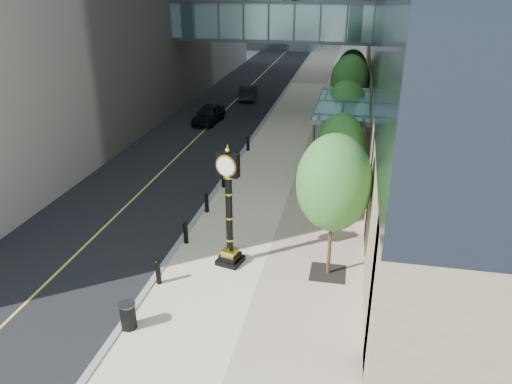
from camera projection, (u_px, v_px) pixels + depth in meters
ground at (220, 309)px, 17.78m from camera, size 320.00×320.00×0.00m
road at (255, 82)px, 54.95m from camera, size 8.00×180.00×0.02m
sidewalk at (327, 85)px, 53.48m from camera, size 8.00×180.00×0.06m
curb at (291, 83)px, 54.20m from camera, size 0.25×180.00×0.07m
skywalk at (273, 17)px, 40.35m from camera, size 17.00×4.20×5.80m
entrance_canopy at (344, 105)px, 28.02m from camera, size 3.00×8.00×4.38m
bollard_row at (216, 191)px, 26.14m from camera, size 0.20×16.20×0.90m
street_trees at (346, 106)px, 29.82m from camera, size 2.79×28.66×5.74m
street_clock at (229, 216)px, 19.64m from camera, size 1.13×1.13×4.97m
trash_bin at (128, 316)px, 16.57m from camera, size 0.57×0.57×0.90m
pedestrian at (315, 160)px, 29.60m from camera, size 0.58×0.40×1.52m
car_near at (209, 114)px, 39.60m from camera, size 1.98×4.30×1.43m
car_far at (248, 92)px, 46.99m from camera, size 2.06×4.43×1.41m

